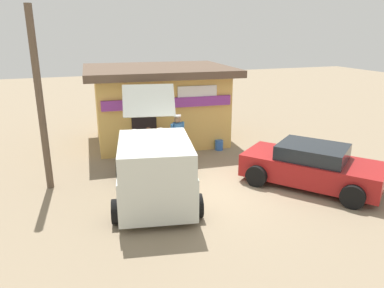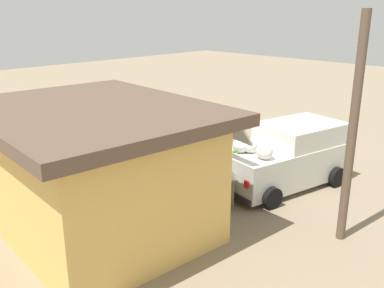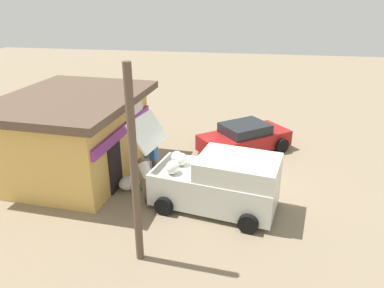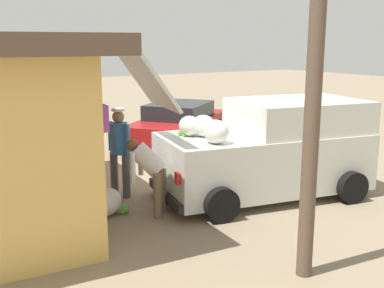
{
  "view_description": "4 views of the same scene",
  "coord_description": "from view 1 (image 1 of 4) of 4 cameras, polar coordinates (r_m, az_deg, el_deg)",
  "views": [
    {
      "loc": [
        -3.83,
        -9.02,
        4.52
      ],
      "look_at": [
        -0.27,
        0.97,
        1.18
      ],
      "focal_mm": 34.12,
      "sensor_mm": 36.0,
      "label": 1
    },
    {
      "loc": [
        -8.38,
        10.7,
        5.18
      ],
      "look_at": [
        0.57,
        1.82,
        1.18
      ],
      "focal_mm": 40.18,
      "sensor_mm": 36.0,
      "label": 2
    },
    {
      "loc": [
        -11.75,
        -0.75,
        6.54
      ],
      "look_at": [
        0.64,
        1.33,
        1.17
      ],
      "focal_mm": 33.65,
      "sensor_mm": 36.0,
      "label": 3
    },
    {
      "loc": [
        -8.49,
        6.1,
        2.97
      ],
      "look_at": [
        0.23,
        0.67,
        0.74
      ],
      "focal_mm": 44.18,
      "sensor_mm": 36.0,
      "label": 4
    }
  ],
  "objects": [
    {
      "name": "ground_plane",
      "position": [
        10.79,
        3.13,
        -7.33
      ],
      "size": [
        60.0,
        60.0,
        0.0
      ],
      "primitive_type": "plane",
      "color": "gray"
    },
    {
      "name": "delivery_van",
      "position": [
        10.02,
        -5.94,
        -3.64
      ],
      "size": [
        2.8,
        4.87,
        2.81
      ],
      "color": "silver",
      "rests_on": "ground_plane"
    },
    {
      "name": "unloaded_banana_pile",
      "position": [
        13.32,
        -6.59,
        -1.41
      ],
      "size": [
        0.91,
        0.96,
        0.5
      ],
      "color": "silver",
      "rests_on": "ground_plane"
    },
    {
      "name": "paint_bucket",
      "position": [
        14.32,
        4.25,
        -0.17
      ],
      "size": [
        0.31,
        0.31,
        0.39
      ],
      "primitive_type": "cylinder",
      "color": "blue",
      "rests_on": "ground_plane"
    },
    {
      "name": "storefront_bar",
      "position": [
        15.43,
        -5.27,
        6.42
      ],
      "size": [
        6.16,
        5.11,
        3.08
      ],
      "color": "#E0B259",
      "rests_on": "ground_plane"
    },
    {
      "name": "parked_sedan",
      "position": [
        11.5,
        18.11,
        -3.31
      ],
      "size": [
        3.8,
        4.16,
        1.28
      ],
      "color": "maroon",
      "rests_on": "ground_plane"
    },
    {
      "name": "vendor_standing",
      "position": [
        12.67,
        -2.27,
        1.31
      ],
      "size": [
        0.54,
        0.43,
        1.73
      ],
      "color": "#4C4C51",
      "rests_on": "ground_plane"
    },
    {
      "name": "customer_bending",
      "position": [
        12.4,
        -7.43,
        -0.09
      ],
      "size": [
        0.7,
        0.71,
        1.34
      ],
      "color": "#726047",
      "rests_on": "ground_plane"
    },
    {
      "name": "utility_pole",
      "position": [
        11.08,
        -22.67,
        6.09
      ],
      "size": [
        0.2,
        0.2,
        5.18
      ],
      "primitive_type": "cylinder",
      "color": "brown",
      "rests_on": "ground_plane"
    }
  ]
}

